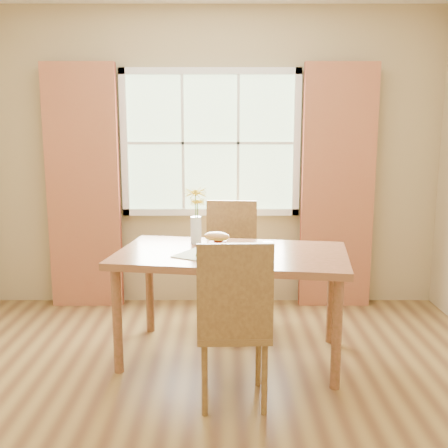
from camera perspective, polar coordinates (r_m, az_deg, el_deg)
room at (r=2.94m, az=-2.35°, el=4.77°), size 4.24×3.84×2.74m
window at (r=4.80m, az=-1.47°, el=8.80°), size 1.62×0.06×1.32m
curtain_left at (r=4.90m, az=-15.06°, el=3.79°), size 0.65×0.08×2.20m
curtain_right at (r=4.85m, az=12.27°, el=3.84°), size 0.65×0.08×2.20m
dining_table at (r=3.70m, az=0.84°, el=-4.25°), size 1.72×1.14×0.78m
chair_near at (r=3.07m, az=1.09°, el=-10.16°), size 0.44×0.44×1.02m
chair_far at (r=4.42m, az=0.77°, el=-3.60°), size 0.46×0.46×1.03m
placemat at (r=3.56m, az=-1.36°, el=-3.48°), size 0.55×0.51×0.01m
plate at (r=3.59m, az=-0.64°, el=-3.22°), size 0.30×0.30×0.01m
croissant_sandwich at (r=3.59m, az=-0.80°, el=-1.97°), size 0.22×0.18×0.14m
water_glass at (r=3.53m, az=4.81°, el=-2.84°), size 0.07×0.07×0.11m
flower_vase at (r=3.91m, az=-3.07°, el=1.47°), size 0.17×0.17×0.42m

